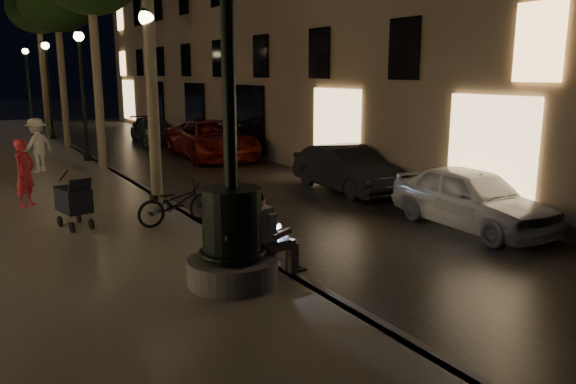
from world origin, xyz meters
TOP-DOWN VIEW (x-y plane):
  - ground at (0.00, 15.00)m, footprint 120.00×120.00m
  - cobble_lane at (3.00, 15.00)m, footprint 6.00×45.00m
  - curb_strip at (0.00, 15.00)m, footprint 0.25×45.00m
  - fountain_lamppost at (-1.00, 2.00)m, footprint 1.40×1.40m
  - seated_man_laptop at (-0.39, 2.00)m, footprint 1.02×0.35m
  - tree_third at (-0.30, 20.00)m, footprint 3.00×3.00m
  - tree_far at (-0.22, 26.00)m, footprint 3.00×3.00m
  - lamp_curb_a at (-0.30, 8.00)m, footprint 0.36×0.36m
  - lamp_curb_b at (-0.30, 16.00)m, footprint 0.36×0.36m
  - lamp_curb_c at (-0.30, 24.00)m, footprint 0.36×0.36m
  - lamp_curb_d at (-0.30, 32.00)m, footprint 0.36×0.36m
  - stroller at (-2.49, 6.52)m, footprint 0.65×1.20m
  - car_front at (5.20, 2.80)m, footprint 1.80×4.09m
  - car_second at (5.20, 7.36)m, footprint 1.56×4.08m
  - car_third at (4.38, 15.26)m, footprint 2.94×5.67m
  - car_rear at (4.00, 21.60)m, footprint 2.10×4.42m
  - pedestrian_red at (-3.11, 9.21)m, footprint 0.70×0.70m
  - pedestrian_white at (-2.19, 14.23)m, footprint 1.31×1.17m
  - bicycle at (-0.53, 5.78)m, footprint 1.80×0.74m

SIDE VIEW (x-z plane):
  - ground at x=0.00m, z-range 0.00..0.00m
  - cobble_lane at x=3.00m, z-range 0.00..0.02m
  - curb_strip at x=0.00m, z-range 0.00..0.20m
  - car_rear at x=4.00m, z-range 0.00..1.24m
  - bicycle at x=-0.53m, z-range 0.20..1.13m
  - car_second at x=5.20m, z-range 0.00..1.33m
  - car_front at x=5.20m, z-range 0.00..1.37m
  - car_third at x=4.38m, z-range 0.00..1.53m
  - stroller at x=-2.49m, z-range 0.20..1.41m
  - seated_man_laptop at x=-0.39m, z-range 0.23..1.63m
  - pedestrian_red at x=-3.11m, z-range 0.20..1.84m
  - pedestrian_white at x=-2.19m, z-range 0.20..1.96m
  - fountain_lamppost at x=-1.00m, z-range -1.39..3.81m
  - lamp_curb_a at x=-0.30m, z-range 0.83..5.64m
  - lamp_curb_b at x=-0.30m, z-range 0.83..5.64m
  - lamp_curb_c at x=-0.30m, z-range 0.83..5.64m
  - lamp_curb_d at x=-0.30m, z-range 0.83..5.64m
  - tree_third at x=-0.30m, z-range 2.54..9.74m
  - tree_far at x=-0.22m, z-range 2.68..10.18m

